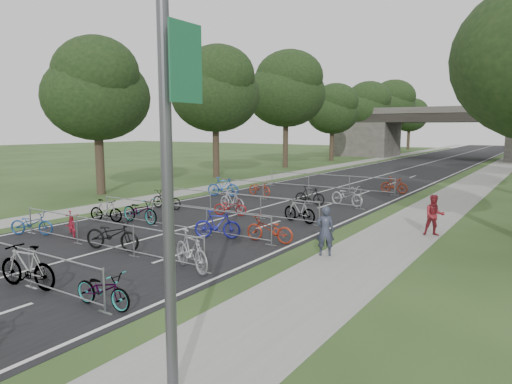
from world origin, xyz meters
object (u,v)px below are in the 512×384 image
pedestrian_a (325,231)px  lamppost (167,129)px  overpass_bridge (447,133)px  pedestrian_b (434,216)px

pedestrian_a → lamppost: bearing=70.5°
overpass_bridge → lamppost: size_ratio=3.78×
pedestrian_b → pedestrian_a: bearing=-140.4°
lamppost → pedestrian_b: size_ratio=4.99×
lamppost → pedestrian_b: lamppost is taller
pedestrian_b → overpass_bridge: bearing=75.7°
lamppost → pedestrian_a: bearing=99.8°
overpass_bridge → pedestrian_a: overpass_bridge is taller
overpass_bridge → lamppost: (8.33, -63.00, 0.75)m
overpass_bridge → pedestrian_a: 54.62m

